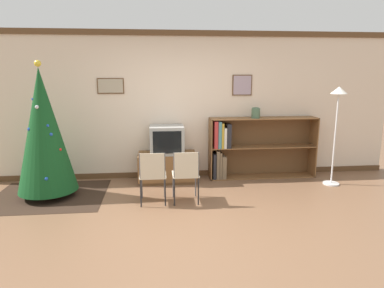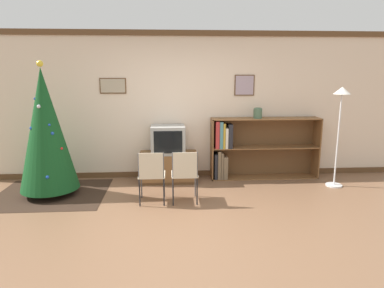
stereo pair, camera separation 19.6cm
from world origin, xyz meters
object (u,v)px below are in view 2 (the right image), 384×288
folding_chair_right (185,173)px  bookshelf (246,148)px  christmas_tree (46,130)px  folding_chair_left (152,174)px  standing_lamp (340,111)px  television (168,140)px  vase (258,113)px  tv_console (169,167)px

folding_chair_right → bookshelf: bearing=45.1°
christmas_tree → folding_chair_left: size_ratio=2.61×
folding_chair_left → standing_lamp: bearing=11.1°
television → bookshelf: 1.48m
folding_chair_left → vase: vase is taller
folding_chair_left → standing_lamp: (3.16, 0.62, 0.85)m
christmas_tree → folding_chair_right: bearing=-13.4°
tv_console → folding_chair_right: 1.15m
folding_chair_right → vase: 1.97m
folding_chair_left → bookshelf: bookshelf is taller
folding_chair_right → standing_lamp: 2.87m
standing_lamp → television: bearing=170.7°
tv_console → television: bearing=-90.0°
vase → television: bearing=-177.8°
folding_chair_left → vase: size_ratio=4.22×
tv_console → standing_lamp: standing_lamp is taller
folding_chair_left → folding_chair_right: size_ratio=1.00×
bookshelf → standing_lamp: standing_lamp is taller
folding_chair_right → bookshelf: (1.21, 1.21, 0.10)m
folding_chair_left → bookshelf: bearing=35.4°
vase → standing_lamp: size_ratio=0.11×
christmas_tree → tv_console: bearing=16.9°
folding_chair_left → standing_lamp: 3.33m
television → folding_chair_left: bearing=-102.7°
christmas_tree → folding_chair_right: christmas_tree is taller
folding_chair_right → television: bearing=102.7°
christmas_tree → tv_console: christmas_tree is taller
folding_chair_left → bookshelf: 2.10m
bookshelf → television: bearing=-175.5°
christmas_tree → folding_chair_left: (1.68, -0.52, -0.60)m
folding_chair_left → vase: 2.35m
tv_console → folding_chair_right: folding_chair_right is taller
vase → folding_chair_left: bearing=-148.3°
folding_chair_left → standing_lamp: standing_lamp is taller
tv_console → vase: vase is taller
television → folding_chair_left: (-0.25, -1.10, -0.31)m
folding_chair_right → standing_lamp: size_ratio=0.47×
bookshelf → standing_lamp: 1.74m
folding_chair_right → tv_console: bearing=102.7°
tv_console → folding_chair_left: 1.15m
christmas_tree → folding_chair_left: christmas_tree is taller
television → vase: bearing=2.2°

